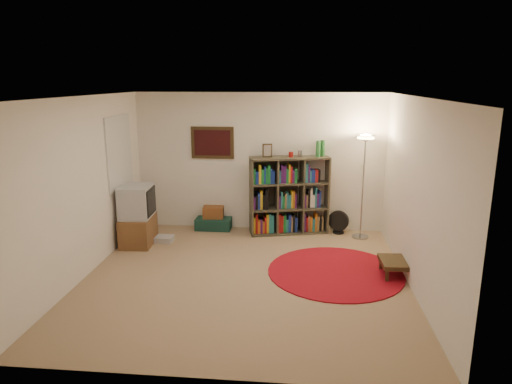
# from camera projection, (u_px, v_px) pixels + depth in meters

# --- Properties ---
(room) EXTENTS (4.54, 4.54, 2.54)m
(room) POSITION_uv_depth(u_px,v_px,m) (241.00, 190.00, 6.17)
(room) COLOR #987959
(room) RESTS_ON ground
(bookshelf) EXTENTS (1.45, 0.71, 1.67)m
(bookshelf) POSITION_uv_depth(u_px,v_px,m) (288.00, 197.00, 8.17)
(bookshelf) COLOR #3F3A2A
(bookshelf) RESTS_ON ground
(floor_lamp) EXTENTS (0.39, 0.39, 1.83)m
(floor_lamp) POSITION_uv_depth(u_px,v_px,m) (365.00, 153.00, 7.70)
(floor_lamp) COLOR #9FA0A3
(floor_lamp) RESTS_ON ground
(floor_fan) EXTENTS (0.37, 0.25, 0.43)m
(floor_fan) POSITION_uv_depth(u_px,v_px,m) (338.00, 222.00, 8.22)
(floor_fan) COLOR black
(floor_fan) RESTS_ON ground
(tv_stand) EXTENTS (0.53, 0.72, 1.02)m
(tv_stand) POSITION_uv_depth(u_px,v_px,m) (138.00, 216.00, 7.62)
(tv_stand) COLOR brown
(tv_stand) RESTS_ON ground
(dvd_box) EXTENTS (0.30, 0.26, 0.10)m
(dvd_box) POSITION_uv_depth(u_px,v_px,m) (164.00, 239.00, 7.83)
(dvd_box) COLOR #B1B1B5
(dvd_box) RESTS_ON ground
(suitcase) EXTENTS (0.66, 0.43, 0.21)m
(suitcase) POSITION_uv_depth(u_px,v_px,m) (214.00, 223.00, 8.53)
(suitcase) COLOR #12332A
(suitcase) RESTS_ON ground
(wicker_basket) EXTENTS (0.39, 0.29, 0.21)m
(wicker_basket) POSITION_uv_depth(u_px,v_px,m) (213.00, 212.00, 8.48)
(wicker_basket) COLOR brown
(wicker_basket) RESTS_ON suitcase
(duffel_bag) EXTENTS (0.46, 0.42, 0.26)m
(duffel_bag) POSITION_uv_depth(u_px,v_px,m) (263.00, 222.00, 8.52)
(duffel_bag) COLOR black
(duffel_bag) RESTS_ON ground
(paper_towel) EXTENTS (0.12, 0.12, 0.24)m
(paper_towel) POSITION_uv_depth(u_px,v_px,m) (268.00, 223.00, 8.45)
(paper_towel) COLOR white
(paper_towel) RESTS_ON ground
(red_rug) EXTENTS (1.95, 1.95, 0.02)m
(red_rug) POSITION_uv_depth(u_px,v_px,m) (335.00, 272.00, 6.60)
(red_rug) COLOR maroon
(red_rug) RESTS_ON ground
(side_table) EXTENTS (0.54, 0.54, 0.24)m
(side_table) POSITION_uv_depth(u_px,v_px,m) (399.00, 263.00, 6.43)
(side_table) COLOR #2E2010
(side_table) RESTS_ON ground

